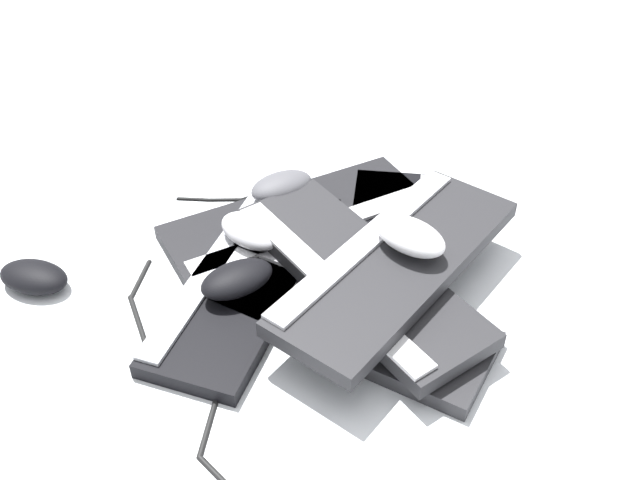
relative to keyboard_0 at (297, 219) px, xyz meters
The scene contains 14 objects.
ground_plane 0.15m from the keyboard_0, 149.82° to the left, with size 3.20×3.20×0.00m, color silver.
keyboard_0 is the anchor object (origin of this frame).
keyboard_1 0.16m from the keyboard_0, 132.37° to the left, with size 0.43×0.40×0.03m.
keyboard_2 0.23m from the keyboard_0, behind, with size 0.44×0.39×0.03m.
keyboard_3 0.19m from the keyboard_0, 143.31° to the right, with size 0.46×0.34×0.03m.
keyboard_4 0.19m from the keyboard_0, behind, with size 0.46×0.25×0.03m.
keyboard_5 0.24m from the keyboard_0, 161.96° to the right, with size 0.35×0.46×0.03m.
mouse_0 0.25m from the keyboard_0, 156.36° to the right, with size 0.11×0.07×0.04m, color silver.
mouse_1 0.21m from the keyboard_0, 135.45° to the left, with size 0.11×0.07×0.04m, color black.
mouse_2 0.06m from the keyboard_0, ahead, with size 0.11×0.07×0.04m, color #4C4C51.
mouse_3 0.11m from the keyboard_0, 116.90° to the left, with size 0.11×0.07×0.04m, color #B7B7BC.
mouse_4 0.42m from the keyboard_0, 89.54° to the left, with size 0.11×0.07×0.04m, color black.
cable_0 0.35m from the keyboard_0, 135.19° to the left, with size 0.48×0.12×0.01m.
cable_1 0.09m from the keyboard_0, 32.17° to the right, with size 0.18×0.43×0.01m.
Camera 1 is at (-0.76, 0.24, 0.74)m, focal length 40.00 mm.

